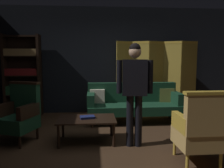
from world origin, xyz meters
TOP-DOWN VIEW (x-y plane):
  - ground_plane at (0.00, 0.00)m, footprint 10.00×10.00m
  - back_wall at (0.00, 2.45)m, footprint 7.20×0.10m
  - folding_screen at (1.28, 2.17)m, footprint 2.12×0.33m
  - bookshelf at (-2.15, 2.20)m, footprint 0.90×0.32m
  - velvet_couch at (0.55, 1.45)m, footprint 2.12×0.78m
  - coffee_table at (-0.49, 0.22)m, footprint 1.00×0.64m
  - armchair_gilt_accent at (1.08, -0.73)m, footprint 0.60×0.58m
  - armchair_wing_left at (-1.67, 0.36)m, footprint 0.75×0.75m
  - standing_figure at (0.30, -0.03)m, footprint 0.59×0.26m
  - book_navy_cloth at (-0.48, 0.22)m, footprint 0.27×0.21m

SIDE VIEW (x-z plane):
  - ground_plane at x=0.00m, z-range 0.00..0.00m
  - coffee_table at x=-0.49m, z-range 0.16..0.58m
  - book_navy_cloth at x=-0.48m, z-range 0.42..0.46m
  - velvet_couch at x=0.55m, z-range 0.01..0.89m
  - armchair_gilt_accent at x=1.08m, z-range -0.03..1.01m
  - armchair_wing_left at x=-1.67m, z-range -0.03..1.01m
  - folding_screen at x=1.28m, z-range 0.04..1.94m
  - standing_figure at x=0.30m, z-range 0.17..1.88m
  - bookshelf at x=-2.15m, z-range 0.03..2.08m
  - back_wall at x=0.00m, z-range 0.00..2.80m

